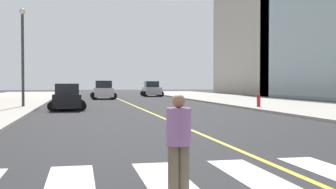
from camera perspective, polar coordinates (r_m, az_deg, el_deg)
The scene contains 9 objects.
crosswalk_paint at distance 9.15m, azimuth 17.11°, elevation -10.31°, with size 13.50×4.00×0.01m.
lane_divider_paint at distance 44.10m, azimuth -5.96°, elevation -0.86°, with size 0.16×80.00×0.01m, color yellow.
parking_garage_concrete at distance 74.23m, azimuth 15.71°, elevation 11.93°, with size 18.00×24.00×30.56m, color #B2ADA3.
car_black_nearest at distance 30.23m, azimuth -13.17°, elevation -0.41°, with size 2.56×4.08×1.81m.
car_white_second at distance 49.92m, azimuth -8.55°, elevation 0.54°, with size 2.94×4.70×2.10m.
car_silver_third at distance 58.77m, azimuth -2.16°, elevation 0.69°, with size 2.97×4.68×2.06m.
pedestrian_crossing at distance 7.24m, azimuth 1.42°, elevation -5.99°, with size 0.42×0.42×1.69m.
fire_hydrant at distance 31.58m, azimuth 11.89°, elevation -0.81°, with size 0.26×0.26×0.89m.
street_lamp at distance 33.34m, azimuth -18.66°, elevation 5.81°, with size 0.44×0.44×7.15m.
Camera 1 is at (-4.31, -3.85, 1.88)m, focal length 46.12 mm.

